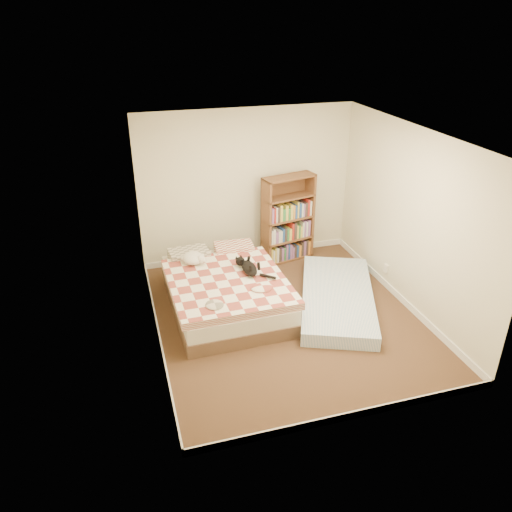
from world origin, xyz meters
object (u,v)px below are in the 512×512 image
object	(u,v)px
bookshelf	(287,229)
bed	(225,289)
black_cat	(249,267)
white_dog	(194,258)
floor_mattress	(337,298)

from	to	relation	value
bookshelf	bed	bearing A→B (deg)	-151.58
black_cat	bed	bearing A→B (deg)	153.96
black_cat	white_dog	world-z (taller)	same
bed	floor_mattress	distance (m)	1.62
bed	black_cat	world-z (taller)	black_cat
white_dog	bookshelf	bearing A→B (deg)	22.28
white_dog	floor_mattress	bearing A→B (deg)	-25.77
bookshelf	floor_mattress	bearing A→B (deg)	-95.34
bed	white_dog	size ratio (longest dim) A/B	6.25
bed	black_cat	bearing A→B (deg)	-8.30
bookshelf	floor_mattress	world-z (taller)	bookshelf
bookshelf	white_dog	world-z (taller)	bookshelf
bookshelf	black_cat	distance (m)	1.58
bookshelf	floor_mattress	xyz separation A→B (m)	(0.21, -1.61, -0.44)
floor_mattress	black_cat	world-z (taller)	black_cat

